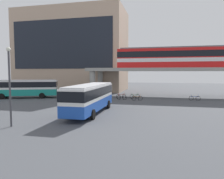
{
  "coord_description": "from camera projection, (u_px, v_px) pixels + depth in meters",
  "views": [
    {
      "loc": [
        9.58,
        -23.29,
        4.59
      ],
      "look_at": [
        2.92,
        5.23,
        2.2
      ],
      "focal_mm": 34.33,
      "sensor_mm": 36.0,
      "label": 1
    }
  ],
  "objects": [
    {
      "name": "ground_plane",
      "position": [
        101.0,
        100.0,
        34.85
      ],
      "size": [
        120.0,
        120.0,
        0.0
      ],
      "primitive_type": "plane",
      "color": "#47494F"
    },
    {
      "name": "station_building",
      "position": [
        73.0,
        51.0,
        54.85
      ],
      "size": [
        26.87,
        13.0,
        19.88
      ],
      "color": "tan",
      "rests_on": "ground_plane"
    },
    {
      "name": "elevated_platform",
      "position": [
        177.0,
        72.0,
        39.9
      ],
      "size": [
        33.87,
        6.94,
        5.37
      ],
      "color": "#9E9B93",
      "rests_on": "ground_plane"
    },
    {
      "name": "train",
      "position": [
        184.0,
        57.0,
        39.41
      ],
      "size": [
        24.83,
        2.96,
        3.84
      ],
      "color": "red",
      "rests_on": "elevated_platform"
    },
    {
      "name": "bus_main",
      "position": [
        90.0,
        95.0,
        23.82
      ],
      "size": [
        2.9,
        11.08,
        3.22
      ],
      "color": "#1E4CB2",
      "rests_on": "ground_plane"
    },
    {
      "name": "bus_secondary",
      "position": [
        25.0,
        87.0,
        37.79
      ],
      "size": [
        11.21,
        6.39,
        3.22
      ],
      "color": "teal",
      "rests_on": "ground_plane"
    },
    {
      "name": "bicycle_brown",
      "position": [
        137.0,
        98.0,
        34.72
      ],
      "size": [
        1.77,
        0.36,
        1.04
      ],
      "color": "black",
      "rests_on": "ground_plane"
    },
    {
      "name": "bicycle_silver",
      "position": [
        122.0,
        97.0,
        35.65
      ],
      "size": [
        1.75,
        0.5,
        1.04
      ],
      "color": "black",
      "rests_on": "ground_plane"
    },
    {
      "name": "bicycle_blue",
      "position": [
        195.0,
        98.0,
        34.76
      ],
      "size": [
        1.79,
        0.15,
        1.04
      ],
      "color": "black",
      "rests_on": "ground_plane"
    },
    {
      "name": "bicycle_green",
      "position": [
        135.0,
        96.0,
        37.34
      ],
      "size": [
        1.7,
        0.67,
        1.04
      ],
      "color": "black",
      "rests_on": "ground_plane"
    },
    {
      "name": "bicycle_red",
      "position": [
        121.0,
        96.0,
        37.72
      ],
      "size": [
        1.65,
        0.79,
        1.04
      ],
      "color": "black",
      "rests_on": "ground_plane"
    },
    {
      "name": "pedestrian_walking_across",
      "position": [
        108.0,
        96.0,
        33.88
      ],
      "size": [
        0.44,
        0.33,
        1.83
      ],
      "color": "navy",
      "rests_on": "ground_plane"
    },
    {
      "name": "lamp_post",
      "position": [
        10.0,
        80.0,
        17.74
      ],
      "size": [
        0.36,
        0.36,
        6.64
      ],
      "color": "#3F3F44",
      "rests_on": "ground_plane"
    }
  ]
}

